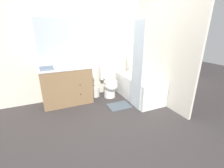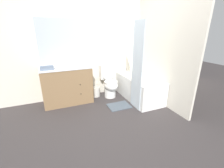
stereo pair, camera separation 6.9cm
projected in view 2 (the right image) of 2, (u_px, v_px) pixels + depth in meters
ground_plane at (117, 122)px, 2.89m from camera, size 14.00×14.00×0.00m
wall_back at (93, 48)px, 3.80m from camera, size 8.00×0.06×2.50m
wall_right at (155, 49)px, 3.61m from camera, size 0.05×2.52×2.50m
vanity_cabinet at (68, 85)px, 3.56m from camera, size 1.13×0.57×0.89m
sink_faucet at (65, 64)px, 3.56m from camera, size 0.14×0.12×0.12m
toilet at (109, 82)px, 3.91m from camera, size 0.36×0.63×0.85m
bathtub at (138, 87)px, 3.85m from camera, size 0.66×1.41×0.57m
shower_curtain at (137, 67)px, 3.14m from camera, size 0.01×0.38×1.87m
wastebasket at (96, 92)px, 4.00m from camera, size 0.23×0.23×0.25m
tissue_box at (82, 63)px, 3.61m from camera, size 0.12×0.12×0.11m
soap_dispenser at (86, 62)px, 3.52m from camera, size 0.05×0.05×0.18m
hand_towel_folded at (47, 68)px, 3.13m from camera, size 0.27×0.14×0.08m
bath_towel_folded at (144, 80)px, 3.37m from camera, size 0.28×0.23×0.10m
bath_mat at (119, 106)px, 3.49m from camera, size 0.51×0.39×0.02m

